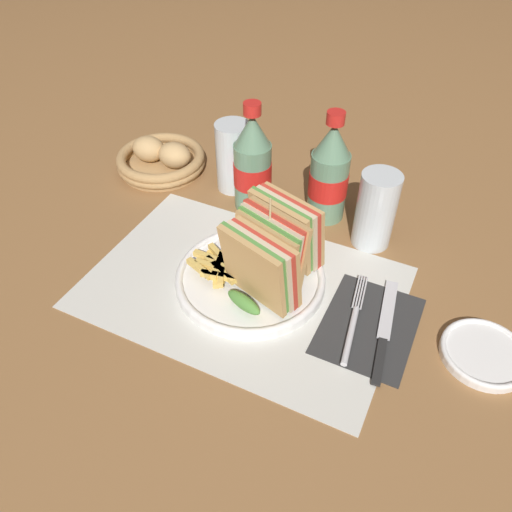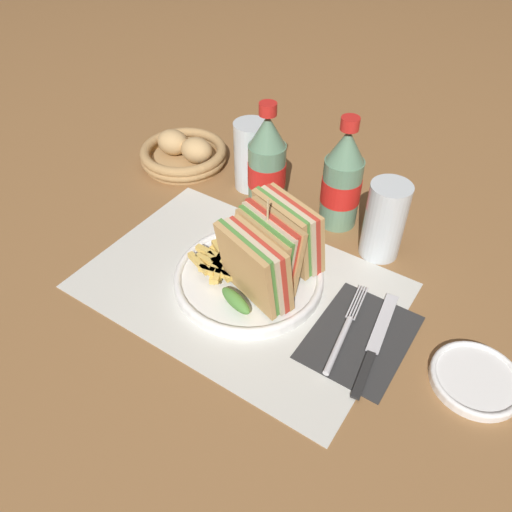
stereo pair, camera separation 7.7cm
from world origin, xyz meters
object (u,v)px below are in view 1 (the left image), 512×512
object	(u,v)px
plate_main	(250,278)
knife	(385,330)
fork	(352,326)
bread_basket	(161,159)
coke_bottle_far	(329,175)
coke_bottle_near	(253,165)
club_sandwich	(272,250)
side_saucer	(484,353)
glass_far	(233,161)
glass_near	(376,210)

from	to	relation	value
plate_main	knife	bearing A→B (deg)	-1.72
fork	bread_basket	bearing A→B (deg)	145.75
plate_main	coke_bottle_far	size ratio (longest dim) A/B	1.16
plate_main	fork	size ratio (longest dim) A/B	1.35
coke_bottle_near	bread_basket	size ratio (longest dim) A/B	1.14
club_sandwich	bread_basket	size ratio (longest dim) A/B	1.08
plate_main	club_sandwich	world-z (taller)	club_sandwich
knife	coke_bottle_far	distance (m)	0.29
plate_main	club_sandwich	xyz separation A→B (m)	(0.03, 0.01, 0.06)
club_sandwich	fork	bearing A→B (deg)	-11.62
club_sandwich	side_saucer	size ratio (longest dim) A/B	1.63
coke_bottle_near	coke_bottle_far	bearing A→B (deg)	12.44
fork	bread_basket	world-z (taller)	bread_basket
club_sandwich	coke_bottle_far	world-z (taller)	coke_bottle_far
knife	glass_far	world-z (taller)	glass_far
plate_main	fork	distance (m)	0.17
glass_far	side_saucer	xyz separation A→B (m)	(0.49, -0.21, -0.05)
plate_main	fork	world-z (taller)	plate_main
bread_basket	side_saucer	xyz separation A→B (m)	(0.65, -0.20, -0.02)
coke_bottle_near	side_saucer	distance (m)	0.47
fork	coke_bottle_near	bearing A→B (deg)	133.31
knife	coke_bottle_near	size ratio (longest dim) A/B	0.96
side_saucer	coke_bottle_far	bearing A→B (deg)	146.24
club_sandwich	coke_bottle_far	xyz separation A→B (m)	(0.01, 0.21, 0.01)
club_sandwich	coke_bottle_near	size ratio (longest dim) A/B	0.95
glass_near	glass_far	size ratio (longest dim) A/B	1.00
coke_bottle_near	side_saucer	bearing A→B (deg)	-21.74
knife	club_sandwich	bearing A→B (deg)	167.19
fork	coke_bottle_far	distance (m)	0.28
coke_bottle_far	bread_basket	bearing A→B (deg)	-179.84
club_sandwich	knife	distance (m)	0.20
knife	glass_near	xyz separation A→B (m)	(-0.08, 0.18, 0.06)
knife	coke_bottle_near	bearing A→B (deg)	139.39
plate_main	bread_basket	world-z (taller)	bread_basket
glass_near	side_saucer	world-z (taller)	glass_near
coke_bottle_far	side_saucer	bearing A→B (deg)	-33.76
glass_far	side_saucer	bearing A→B (deg)	-23.08
plate_main	bread_basket	xyz separation A→B (m)	(-0.31, 0.21, 0.01)
bread_basket	glass_near	bearing A→B (deg)	-4.45
coke_bottle_far	glass_far	world-z (taller)	coke_bottle_far
glass_far	coke_bottle_far	bearing A→B (deg)	-2.32
glass_near	glass_far	bearing A→B (deg)	171.33
plate_main	knife	distance (m)	0.22
glass_far	bread_basket	xyz separation A→B (m)	(-0.16, -0.01, -0.03)
fork	knife	size ratio (longest dim) A/B	0.89
coke_bottle_far	bread_basket	xyz separation A→B (m)	(-0.35, -0.00, -0.06)
bread_basket	knife	bearing A→B (deg)	-22.83
side_saucer	fork	bearing A→B (deg)	-169.46
side_saucer	glass_near	bearing A→B (deg)	141.25
knife	side_saucer	distance (m)	0.13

